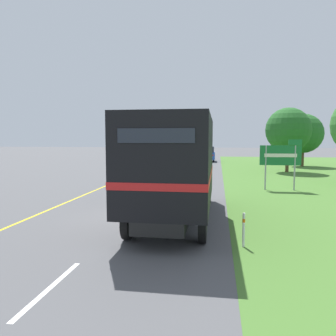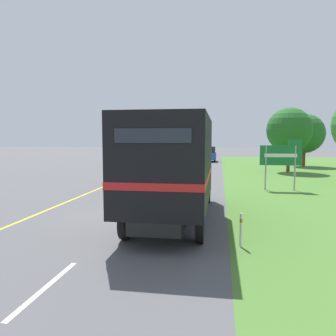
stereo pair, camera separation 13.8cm
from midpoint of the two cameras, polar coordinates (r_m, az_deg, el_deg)
ground_plane at (r=12.72m, az=-6.97°, el=-8.46°), size 200.00×200.00×0.00m
edge_line_yellow at (r=26.30m, az=-6.96°, el=-1.41°), size 0.12×60.33×0.01m
centre_dash_nearest at (r=7.39m, az=-20.38°, el=-18.96°), size 0.12×2.60×0.01m
centre_dash_near at (r=13.25m, az=-6.30°, el=-7.88°), size 0.12×2.60×0.01m
centre_dash_mid_a at (r=19.59m, az=-1.31°, el=-3.61°), size 0.12×2.60×0.01m
centre_dash_mid_b at (r=26.06m, az=1.21°, el=-1.43°), size 0.12×2.60×0.01m
centre_dash_far at (r=32.58m, az=2.71°, el=-0.12°), size 0.12×2.60×0.01m
centre_dash_farthest at (r=39.13m, az=3.72°, el=0.75°), size 0.12×2.60×0.01m
horse_trailer_truck at (r=11.73m, az=0.94°, el=0.55°), size 2.59×8.11×3.69m
lead_car_white at (r=27.80m, az=-1.81°, el=0.85°), size 1.80×4.06×1.77m
lead_car_blue_ahead at (r=42.94m, az=6.88°, el=2.43°), size 1.80×3.92×1.98m
highway_sign at (r=19.98m, az=18.94°, el=1.85°), size 2.32×0.09×2.94m
roadside_tree_mid at (r=31.11m, az=20.07°, el=6.23°), size 3.95×3.95×5.73m
roadside_tree_far at (r=38.11m, az=22.37°, el=5.57°), size 4.19×4.19×5.64m
delineator_post at (r=9.37m, az=12.62°, el=-10.31°), size 0.08×0.08×0.95m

